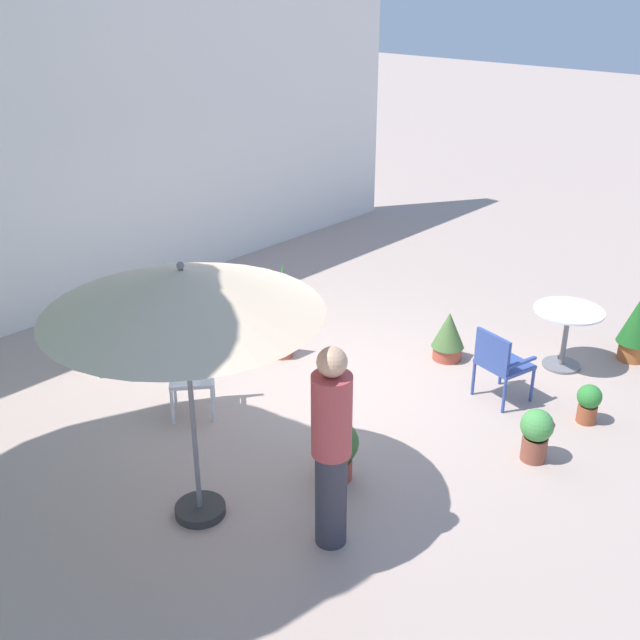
% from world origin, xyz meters
% --- Properties ---
extents(ground_plane, '(60.00, 60.00, 0.00)m').
position_xyz_m(ground_plane, '(0.00, 0.00, 0.00)').
color(ground_plane, '#AE978C').
extents(villa_facade, '(11.24, 0.30, 4.47)m').
position_xyz_m(villa_facade, '(0.00, 4.07, 2.23)').
color(villa_facade, white).
rests_on(villa_facade, ground).
extents(patio_umbrella_0, '(2.19, 2.19, 2.33)m').
position_xyz_m(patio_umbrella_0, '(-2.53, -0.69, 2.08)').
color(patio_umbrella_0, '#2D2D2D').
rests_on(patio_umbrella_0, ground).
extents(cafe_table_0, '(0.81, 0.81, 0.74)m').
position_xyz_m(cafe_table_0, '(2.11, -1.75, 0.52)').
color(cafe_table_0, white).
rests_on(cafe_table_0, ground).
extents(patio_chair_0, '(0.61, 0.63, 0.94)m').
position_xyz_m(patio_chair_0, '(-1.45, 2.29, 0.52)').
color(patio_chair_0, white).
rests_on(patio_chair_0, ground).
extents(patio_chair_1, '(0.57, 0.59, 0.83)m').
position_xyz_m(patio_chair_1, '(0.90, -1.59, 0.48)').
color(patio_chair_1, '#334B96').
rests_on(patio_chair_1, ground).
extents(patio_chair_2, '(0.64, 0.64, 0.91)m').
position_xyz_m(patio_chair_2, '(-1.45, 0.73, 0.51)').
color(patio_chair_2, silver).
rests_on(patio_chair_2, ground).
extents(potted_plant_0, '(0.42, 0.42, 0.82)m').
position_xyz_m(potted_plant_0, '(2.85, -2.30, 0.44)').
color(potted_plant_0, '#B2602F').
rests_on(potted_plant_0, ground).
extents(potted_plant_1, '(0.25, 0.25, 0.43)m').
position_xyz_m(potted_plant_1, '(1.14, -2.51, 0.24)').
color(potted_plant_1, '#9E4D2F').
rests_on(potted_plant_1, ground).
extents(potted_plant_2, '(0.39, 0.39, 0.61)m').
position_xyz_m(potted_plant_2, '(1.35, -0.64, 0.32)').
color(potted_plant_2, '#B14F3B').
rests_on(potted_plant_2, ground).
extents(potted_plant_3, '(0.32, 0.32, 0.54)m').
position_xyz_m(potted_plant_3, '(0.16, -2.43, 0.30)').
color(potted_plant_3, brown).
rests_on(potted_plant_3, ground).
extents(potted_plant_4, '(0.42, 0.42, 0.60)m').
position_xyz_m(potted_plant_4, '(-1.35, -1.22, 0.33)').
color(potted_plant_4, '#9D4539').
rests_on(potted_plant_4, ground).
extents(potted_plant_5, '(0.31, 0.31, 0.71)m').
position_xyz_m(potted_plant_5, '(0.06, 0.90, 0.37)').
color(potted_plant_5, '#B45638').
rests_on(potted_plant_5, ground).
extents(potted_plant_6, '(0.21, 0.21, 0.78)m').
position_xyz_m(potted_plant_6, '(0.85, 1.67, 0.39)').
color(potted_plant_6, '#BF573E').
rests_on(potted_plant_6, ground).
extents(standing_person, '(0.45, 0.45, 1.79)m').
position_xyz_m(standing_person, '(-2.02, -1.76, 0.93)').
color(standing_person, '#33333D').
rests_on(standing_person, ground).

